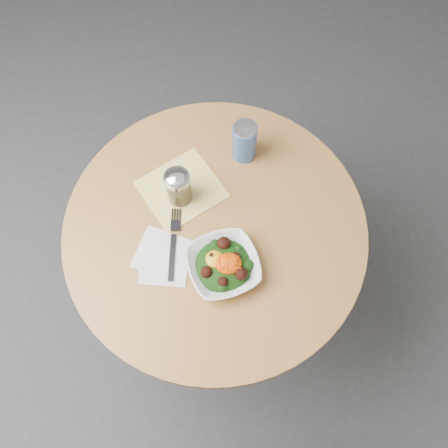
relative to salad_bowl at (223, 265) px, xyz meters
name	(u,v)px	position (x,y,z in m)	size (l,w,h in m)	color
ground	(218,295)	(-0.01, 0.13, -0.78)	(6.00, 6.00, 0.00)	#2F2F32
table	(216,251)	(-0.01, 0.13, -0.23)	(0.90, 0.90, 0.75)	black
cloth_napkin	(181,189)	(-0.10, 0.26, -0.03)	(0.22, 0.20, 0.00)	gold
paper_napkins	(162,258)	(-0.17, 0.05, -0.03)	(0.18, 0.20, 0.00)	silver
salad_bowl	(223,265)	(0.00, 0.00, 0.00)	(0.24, 0.24, 0.07)	white
fork	(174,241)	(-0.14, 0.09, -0.02)	(0.05, 0.23, 0.00)	black
spice_shaker	(178,187)	(-0.11, 0.24, 0.04)	(0.08, 0.08, 0.14)	silver
beverage_can	(244,141)	(0.10, 0.37, 0.04)	(0.07, 0.07, 0.14)	navy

